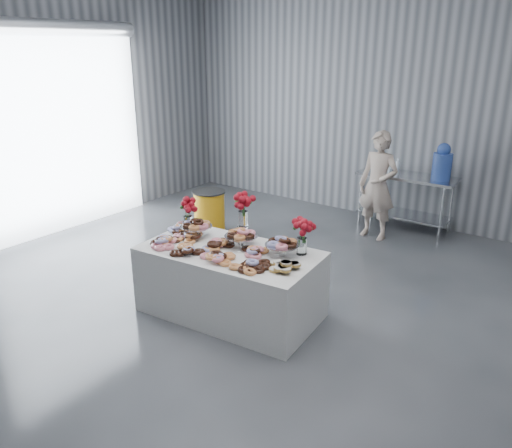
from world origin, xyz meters
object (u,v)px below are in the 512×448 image
at_px(person, 378,186).
at_px(trash_barrel, 209,211).
at_px(water_jug, 442,163).
at_px(prep_table, 406,192).
at_px(display_table, 230,282).

xyz_separation_m(person, trash_barrel, (-2.22, -1.32, -0.48)).
distance_m(water_jug, person, 1.00).
bearing_deg(person, trash_barrel, -144.60).
height_order(water_jug, person, person).
bearing_deg(trash_barrel, water_jug, 33.02).
xyz_separation_m(prep_table, trash_barrel, (-2.45, -1.92, -0.28)).
relative_size(prep_table, water_jug, 2.71).
height_order(display_table, person, person).
xyz_separation_m(prep_table, person, (-0.23, -0.60, 0.20)).
distance_m(display_table, prep_table, 3.79).
bearing_deg(display_table, person, 84.32).
relative_size(water_jug, person, 0.34).
bearing_deg(water_jug, display_table, -105.59).
relative_size(prep_table, trash_barrel, 2.25).
relative_size(display_table, trash_barrel, 2.85).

